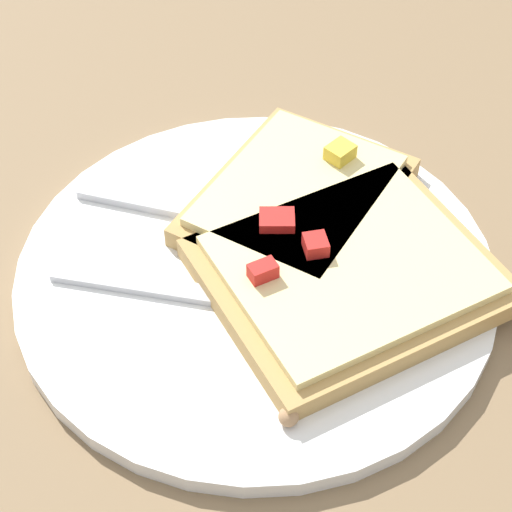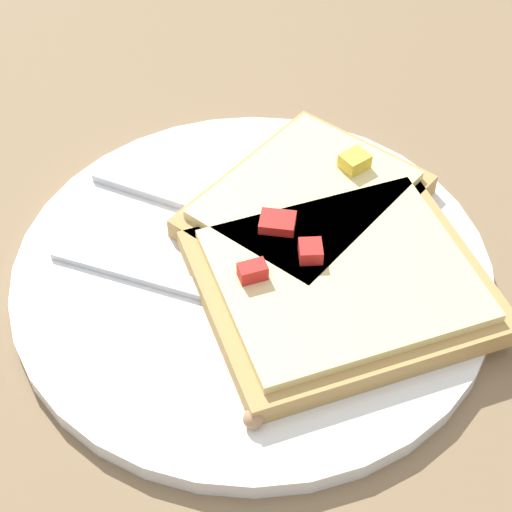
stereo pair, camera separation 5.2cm
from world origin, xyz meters
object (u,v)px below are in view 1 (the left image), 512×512
(knife, at_px, (203,212))
(pizza_slice_corner, at_px, (298,198))
(fork, at_px, (230,299))
(pizza_slice_main, at_px, (349,272))
(plate, at_px, (256,274))

(knife, distance_m, pizza_slice_corner, 0.06)
(fork, distance_m, pizza_slice_corner, 0.09)
(pizza_slice_main, xyz_separation_m, pizza_slice_corner, (0.07, 0.02, 0.00))
(plate, bearing_deg, pizza_slice_main, -111.92)
(plate, relative_size, pizza_slice_main, 1.48)
(fork, xyz_separation_m, pizza_slice_main, (0.00, -0.07, 0.01))
(fork, relative_size, pizza_slice_corner, 1.07)
(knife, bearing_deg, plate, -36.97)
(pizza_slice_corner, bearing_deg, fork, 2.43)
(pizza_slice_corner, bearing_deg, plate, 2.84)
(pizza_slice_main, bearing_deg, plate, 138.68)
(knife, xyz_separation_m, pizza_slice_corner, (-0.00, -0.06, 0.01))
(fork, height_order, pizza_slice_corner, pizza_slice_corner)
(pizza_slice_main, height_order, pizza_slice_corner, same)
(fork, xyz_separation_m, knife, (0.07, 0.01, 0.00))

